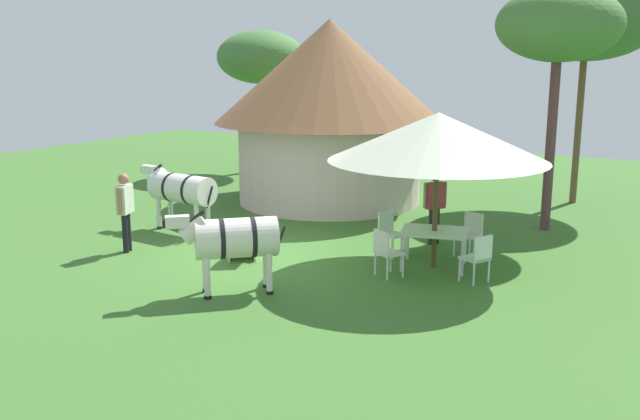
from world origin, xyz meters
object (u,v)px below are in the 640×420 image
Objects in this scene: shade_umbrella at (438,137)px; zebra_nearest_camera at (180,189)px; thatched_hut at (329,102)px; standing_watcher at (125,205)px; zebra_by_umbrella at (233,239)px; patio_chair_near_hut at (470,231)px; patio_chair_near_lawn at (389,231)px; acacia_tree_left_background at (261,58)px; acacia_tree_far_lawn at (559,26)px; guest_beside_umbrella at (435,201)px; patio_chair_west_end at (478,255)px; patio_chair_east_end at (386,250)px; patio_dining_table at (434,235)px; striped_lounge_chair at (242,247)px; acacia_tree_right_background at (587,18)px.

zebra_nearest_camera is (-6.19, -0.22, -1.55)m from shade_umbrella.
shade_umbrella is (4.86, -4.47, -0.21)m from thatched_hut.
zebra_by_umbrella is (3.54, -0.99, -0.03)m from standing_watcher.
patio_chair_near_hut is 1.65m from patio_chair_near_lawn.
zebra_nearest_camera is at bearing -66.13° from patio_chair_near_lawn.
acacia_tree_far_lawn is at bearing -19.58° from acacia_tree_left_background.
thatched_hut is 1.14× the size of acacia_tree_far_lawn.
patio_chair_near_hut is 5.13m from zebra_by_umbrella.
acacia_tree_left_background reaches higher than guest_beside_umbrella.
acacia_tree_left_background is (-7.12, 11.16, 2.96)m from zebra_by_umbrella.
guest_beside_umbrella reaches higher than zebra_nearest_camera.
acacia_tree_far_lawn reaches higher than zebra_by_umbrella.
shade_umbrella is at bearing -81.05° from zebra_by_umbrella.
acacia_tree_left_background is at bearing 160.42° from acacia_tree_far_lawn.
patio_chair_west_end is at bearing 85.60° from patio_chair_near_lawn.
thatched_hut is 7.01× the size of patio_chair_near_lawn.
shade_umbrella is 4.30m from zebra_by_umbrella.
zebra_by_umbrella reaches higher than patio_chair_east_end.
zebra_nearest_camera reaches higher than patio_chair_near_hut.
acacia_tree_far_lawn is (1.74, 5.19, 4.16)m from patio_chair_east_end.
patio_chair_west_end is at bearing 82.30° from standing_watcher.
guest_beside_umbrella is 11.36m from acacia_tree_left_background.
thatched_hut reaches higher than guest_beside_umbrella.
shade_umbrella is at bearing 90.00° from patio_chair_near_hut.
acacia_tree_left_background is 11.43m from acacia_tree_far_lawn.
guest_beside_umbrella is (-0.98, 0.53, 0.44)m from patio_chair_near_hut.
standing_watcher reaches higher than zebra_by_umbrella.
patio_chair_near_lawn is at bearing -47.75° from thatched_hut.
thatched_hut is 3.79× the size of standing_watcher.
acacia_tree_far_lawn is (1.18, 4.18, 4.02)m from patio_dining_table.
zebra_nearest_camera is (-2.62, 1.19, 0.75)m from striped_lounge_chair.
guest_beside_umbrella reaches higher than zebra_by_umbrella.
zebra_by_umbrella is (1.13, -1.76, 0.72)m from striped_lounge_chair.
patio_chair_near_hut is at bearing -34.79° from acacia_tree_left_background.
patio_dining_table is at bearing 90.00° from patio_chair_near_lawn.
patio_chair_near_hut and patio_chair_east_end have the same top height.
patio_dining_table is (4.86, -4.47, -2.11)m from thatched_hut.
acacia_tree_far_lawn reaches higher than shade_umbrella.
acacia_tree_far_lawn is (7.16, 6.36, 3.68)m from standing_watcher.
thatched_hut is 8.21m from zebra_by_umbrella.
thatched_hut reaches higher than striped_lounge_chair.
standing_watcher reaches higher than patio_dining_table.
standing_watcher is at bearing -18.36° from guest_beside_umbrella.
patio_chair_near_hut is 12.54m from acacia_tree_left_background.
thatched_hut is 7.01× the size of patio_chair_near_hut.
acacia_tree_right_background is (2.24, 7.40, 4.49)m from patio_chair_near_lawn.
acacia_tree_far_lawn reaches higher than patio_chair_west_end.
guest_beside_umbrella is at bearing -106.08° from acacia_tree_right_background.
acacia_tree_far_lawn is at bearing -89.23° from acacia_tree_right_background.
patio_chair_near_hut is at bearing 98.08° from guest_beside_umbrella.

